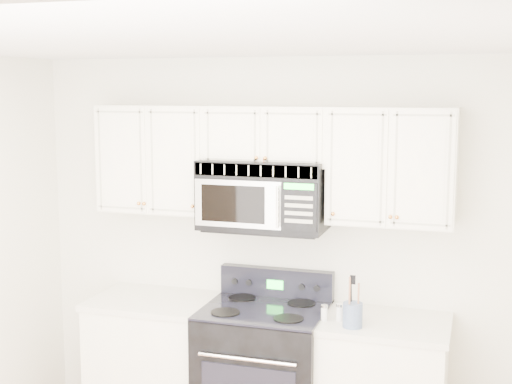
% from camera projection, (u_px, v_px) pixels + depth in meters
% --- Properties ---
extents(room, '(3.51, 3.51, 2.61)m').
position_uv_depth(room, '(174.00, 320.00, 3.37)').
color(room, '#8B5A42').
rests_on(room, ground).
extents(base_cabinet_left, '(0.86, 0.65, 0.92)m').
position_uv_depth(base_cabinet_left, '(155.00, 365.00, 5.09)').
color(base_cabinet_left, white).
rests_on(base_cabinet_left, ground).
extents(range, '(0.81, 0.74, 1.13)m').
position_uv_depth(range, '(264.00, 372.00, 4.81)').
color(range, black).
rests_on(range, ground).
extents(upper_cabinets, '(2.44, 0.37, 0.75)m').
position_uv_depth(upper_cabinets, '(269.00, 156.00, 4.78)').
color(upper_cabinets, white).
rests_on(upper_cabinets, ground).
extents(microwave, '(0.84, 0.47, 0.46)m').
position_uv_depth(microwave, '(264.00, 194.00, 4.77)').
color(microwave, black).
rests_on(microwave, ground).
extents(utensil_crock, '(0.12, 0.12, 0.33)m').
position_uv_depth(utensil_crock, '(353.00, 314.00, 4.41)').
color(utensil_crock, slate).
rests_on(utensil_crock, base_cabinet_right).
extents(shaker_salt, '(0.04, 0.04, 0.10)m').
position_uv_depth(shaker_salt, '(324.00, 313.00, 4.53)').
color(shaker_salt, silver).
rests_on(shaker_salt, base_cabinet_right).
extents(shaker_pepper, '(0.05, 0.05, 0.11)m').
position_uv_depth(shaker_pepper, '(340.00, 312.00, 4.53)').
color(shaker_pepper, silver).
rests_on(shaker_pepper, base_cabinet_right).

